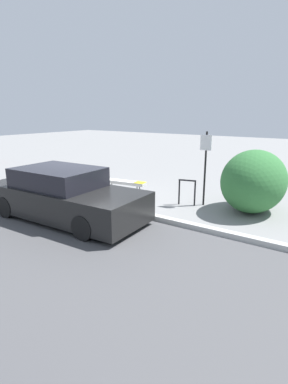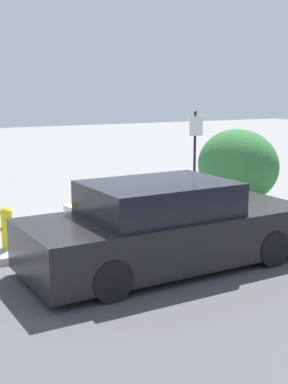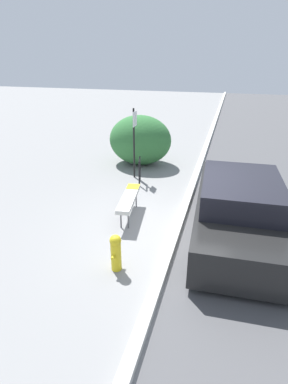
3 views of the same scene
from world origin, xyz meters
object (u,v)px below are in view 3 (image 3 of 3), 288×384
at_px(parked_car_near, 238,208).
at_px(bench, 129,198).
at_px(sign_post, 134,137).
at_px(fire_hydrant, 116,251).
at_px(bike_rack, 140,168).

bearing_deg(parked_car_near, bench, 86.51).
distance_m(bench, sign_post, 2.87).
relative_size(bench, parked_car_near, 0.34).
bearing_deg(bench, parked_car_near, -98.54).
height_order(bench, parked_car_near, parked_car_near).
xyz_separation_m(fire_hydrant, parked_car_near, (2.02, -2.19, 0.23)).
bearing_deg(parked_car_near, fire_hydrant, 129.97).
bearing_deg(bench, sign_post, 6.90).
height_order(fire_hydrant, parked_car_near, parked_car_near).
relative_size(bench, bike_rack, 1.98).
bearing_deg(fire_hydrant, sign_post, 13.43).
distance_m(sign_post, fire_hydrant, 4.93).
height_order(bench, bike_rack, bike_rack).
relative_size(sign_post, fire_hydrant, 3.01).
distance_m(bench, bike_rack, 2.24).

